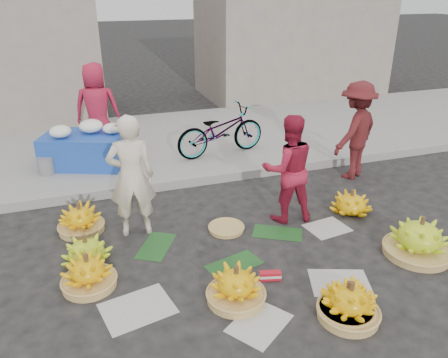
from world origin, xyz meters
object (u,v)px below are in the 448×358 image
object	(u,v)px
banana_bunch_0	(88,273)
banana_bunch_4	(419,238)
flower_table	(84,147)
bicycle	(221,131)
vendor_cream	(131,177)

from	to	relation	value
banana_bunch_0	banana_bunch_4	world-z (taller)	banana_bunch_4
banana_bunch_4	flower_table	xyz separation A→B (m)	(-3.70, 4.06, 0.21)
bicycle	flower_table	bearing A→B (deg)	75.09
banana_bunch_0	bicycle	distance (m)	4.09
vendor_cream	banana_bunch_4	bearing A→B (deg)	157.84
vendor_cream	bicycle	world-z (taller)	vendor_cream
bicycle	banana_bunch_0	bearing A→B (deg)	131.84
banana_bunch_4	flower_table	distance (m)	5.50
vendor_cream	flower_table	xyz separation A→B (m)	(-0.52, 2.42, -0.37)
banana_bunch_4	vendor_cream	world-z (taller)	vendor_cream
banana_bunch_0	vendor_cream	size ratio (longest dim) A/B	0.37
banana_bunch_0	flower_table	world-z (taller)	flower_table
vendor_cream	flower_table	bearing A→B (deg)	-72.83
flower_table	bicycle	size ratio (longest dim) A/B	0.89
banana_bunch_0	banana_bunch_4	bearing A→B (deg)	-9.58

